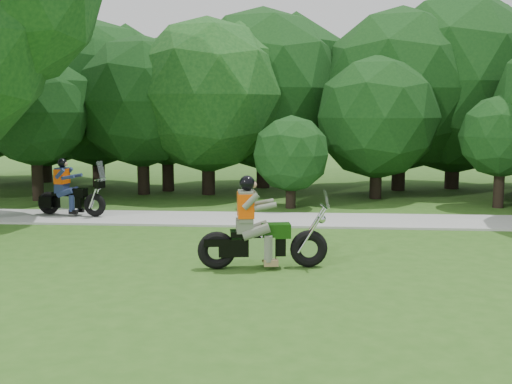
{
  "coord_description": "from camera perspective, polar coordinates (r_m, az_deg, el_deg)",
  "views": [
    {
      "loc": [
        -0.73,
        -9.74,
        3.17
      ],
      "look_at": [
        -1.77,
        3.99,
        1.34
      ],
      "focal_mm": 45.0,
      "sensor_mm": 36.0,
      "label": 1
    }
  ],
  "objects": [
    {
      "name": "chopper_motorcycle",
      "position": [
        12.63,
        0.06,
        -3.79
      ],
      "size": [
        2.59,
        0.86,
        1.85
      ],
      "rotation": [
        0.0,
        0.0,
        0.16
      ],
      "color": "black",
      "rests_on": "ground"
    },
    {
      "name": "tree_line",
      "position": [
        24.7,
        7.07,
        8.61
      ],
      "size": [
        39.99,
        11.58,
        7.52
      ],
      "color": "black",
      "rests_on": "ground"
    },
    {
      "name": "touring_motorcycle",
      "position": [
        19.27,
        -16.45,
        -0.24
      ],
      "size": [
        2.16,
        0.91,
        1.65
      ],
      "rotation": [
        0.0,
        0.0,
        -0.19
      ],
      "color": "black",
      "rests_on": "walkway"
    },
    {
      "name": "walkway",
      "position": [
        18.03,
        6.61,
        -2.52
      ],
      "size": [
        60.0,
        2.2,
        0.06
      ],
      "primitive_type": "cube",
      "color": "#979792",
      "rests_on": "ground"
    },
    {
      "name": "ground",
      "position": [
        10.27,
        8.36,
        -10.5
      ],
      "size": [
        100.0,
        100.0,
        0.0
      ],
      "primitive_type": "plane",
      "color": "#2C5618",
      "rests_on": "ground"
    }
  ]
}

